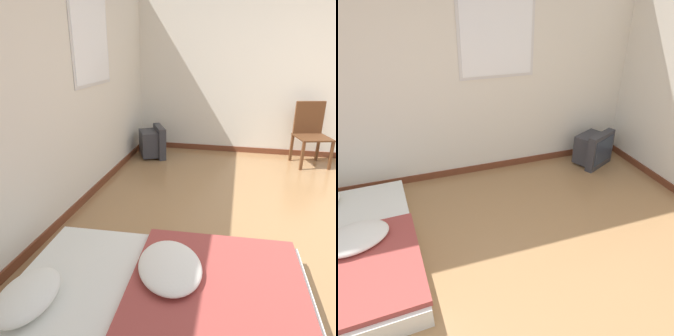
# 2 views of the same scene
# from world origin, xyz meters

# --- Properties ---
(wall_back) EXTENTS (7.76, 0.08, 2.60)m
(wall_back) POSITION_xyz_m (0.01, 2.61, 1.29)
(wall_back) COLOR silver
(wall_back) RESTS_ON ground_plane
(mattress_bed) EXTENTS (1.44, 2.02, 0.32)m
(mattress_bed) POSITION_xyz_m (-1.11, 1.33, 0.12)
(mattress_bed) COLOR silver
(mattress_bed) RESTS_ON ground_plane
(crt_tv) EXTENTS (0.58, 0.52, 0.49)m
(crt_tv) POSITION_xyz_m (2.13, 2.24, 0.23)
(crt_tv) COLOR #333338
(crt_tv) RESTS_ON ground_plane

